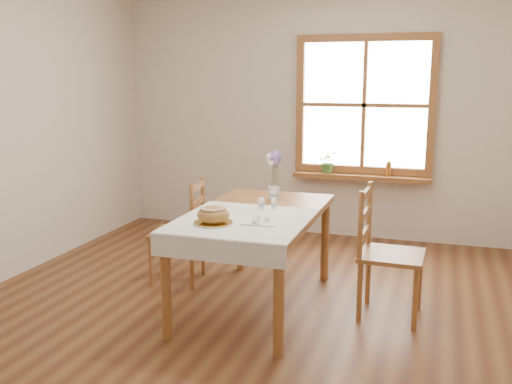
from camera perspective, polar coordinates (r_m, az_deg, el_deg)
ground at (r=4.27m, az=-1.28°, el=-12.70°), size 5.00×5.00×0.00m
room_walls at (r=3.89m, az=-1.39°, el=10.86°), size 4.60×5.10×2.65m
window at (r=6.20m, az=10.78°, el=8.53°), size 1.46×0.08×1.46m
window_sill at (r=6.22m, az=10.44°, el=1.49°), size 1.46×0.20×0.05m
dining_table at (r=4.32m, az=0.00°, el=-3.06°), size 0.90×1.60×0.75m
table_linen at (r=4.02m, az=-1.34°, el=-2.85°), size 0.91×0.99×0.01m
chair_left at (r=4.95m, az=-7.92°, el=-3.88°), size 0.49×0.48×0.89m
chair_right at (r=4.29m, az=13.44°, el=-5.98°), size 0.49×0.47×0.97m
bread_plate at (r=3.91m, az=-4.28°, el=-3.10°), size 0.28×0.28×0.01m
bread_loaf at (r=3.89m, az=-4.29°, el=-2.13°), size 0.22×0.22×0.12m
egg_napkin at (r=3.93m, az=0.37°, el=-3.01°), size 0.26×0.23×0.01m
eggs at (r=3.92m, az=0.37°, el=-2.65°), size 0.20×0.18×0.04m
salt_shaker at (r=4.33m, az=1.79°, el=-1.12°), size 0.05×0.05×0.09m
pepper_shaker at (r=4.32m, az=0.52°, el=-1.12°), size 0.06×0.06×0.09m
flower_vase at (r=4.71m, az=1.81°, el=-0.14°), size 0.09×0.09×0.10m
lavender_bouquet at (r=4.67m, az=1.83°, el=2.25°), size 0.16×0.16×0.30m
potted_plant at (r=6.25m, az=7.26°, el=2.75°), size 0.25×0.27×0.19m
amber_bottle at (r=6.17m, az=13.12°, el=2.30°), size 0.06×0.06×0.16m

